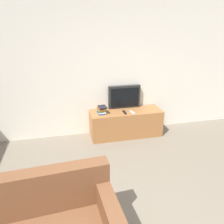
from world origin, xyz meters
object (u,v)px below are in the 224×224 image
at_px(book_stack, 102,110).
at_px(remote_secondary, 132,112).
at_px(tv_stand, 126,123).
at_px(remote_on_stand, 124,112).
at_px(television, 124,97).

height_order(book_stack, remote_secondary, book_stack).
distance_m(tv_stand, remote_on_stand, 0.29).
bearing_deg(remote_secondary, book_stack, 169.15).
distance_m(tv_stand, television, 0.53).
xyz_separation_m(tv_stand, book_stack, (-0.48, -0.01, 0.33)).
bearing_deg(remote_secondary, remote_on_stand, 168.10).
relative_size(tv_stand, television, 2.19).
xyz_separation_m(television, book_stack, (-0.50, -0.20, -0.16)).
xyz_separation_m(tv_stand, remote_secondary, (0.09, -0.12, 0.27)).
xyz_separation_m(remote_on_stand, remote_secondary, (0.15, -0.03, 0.00)).
bearing_deg(television, remote_secondary, -75.91).
distance_m(television, book_stack, 0.56).
bearing_deg(television, book_stack, -158.04).
height_order(television, book_stack, television).
bearing_deg(tv_stand, remote_secondary, -52.69).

